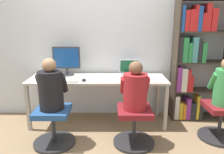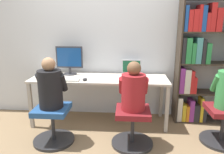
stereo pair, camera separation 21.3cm
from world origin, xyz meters
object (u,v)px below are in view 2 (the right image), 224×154
object	(u,v)px
desktop_monitor	(69,60)
office_chair_right	(132,126)
bookshelf	(198,62)
keyboard	(65,80)
office_chair_side	(223,124)
laptop	(131,73)
office_chair_left	(53,124)
person_at_monitor	(50,86)
person_at_laptop	(133,89)

from	to	relation	value
desktop_monitor	office_chair_right	distance (m)	1.49
bookshelf	desktop_monitor	bearing A→B (deg)	179.13
keyboard	bookshelf	distance (m)	2.05
office_chair_side	desktop_monitor	bearing A→B (deg)	162.87
keyboard	office_chair_side	bearing A→B (deg)	-7.85
laptop	office_chair_left	distance (m)	1.40
office_chair_left	office_chair_side	bearing A→B (deg)	3.61
keyboard	office_chair_left	bearing A→B (deg)	-97.42
desktop_monitor	keyboard	world-z (taller)	desktop_monitor
laptop	bookshelf	bearing A→B (deg)	1.43
keyboard	person_at_monitor	size ratio (longest dim) A/B	0.66
office_chair_right	person_at_monitor	distance (m)	1.18
desktop_monitor	keyboard	distance (m)	0.44
office_chair_left	office_chair_right	bearing A→B (deg)	0.29
office_chair_side	person_at_laptop	bearing A→B (deg)	-173.68
desktop_monitor	laptop	bearing A→B (deg)	-3.22
office_chair_left	person_at_laptop	distance (m)	1.17
keyboard	office_chair_right	xyz separation A→B (m)	(1.00, -0.44, -0.49)
office_chair_left	office_chair_right	size ratio (longest dim) A/B	1.00
laptop	person_at_laptop	bearing A→B (deg)	-88.74
person_at_laptop	office_chair_left	bearing A→B (deg)	-179.46
person_at_laptop	bookshelf	distance (m)	1.30
laptop	office_chair_right	bearing A→B (deg)	-88.75
office_chair_right	person_at_laptop	bearing A→B (deg)	90.00
desktop_monitor	office_chair_side	size ratio (longest dim) A/B	0.83
office_chair_right	office_chair_side	xyz separation A→B (m)	(1.20, 0.14, 0.00)
office_chair_right	person_at_laptop	xyz separation A→B (m)	(0.00, 0.00, 0.50)
keyboard	office_chair_left	world-z (taller)	keyboard
desktop_monitor	person_at_laptop	size ratio (longest dim) A/B	0.74
office_chair_side	laptop	bearing A→B (deg)	152.69
desktop_monitor	keyboard	bearing A→B (deg)	-87.43
desktop_monitor	person_at_laptop	bearing A→B (deg)	-38.69
keyboard	bookshelf	xyz separation A→B (m)	(2.01, 0.35, 0.23)
laptop	person_at_laptop	size ratio (longest dim) A/B	0.52
office_chair_left	bookshelf	size ratio (longest dim) A/B	0.29
person_at_monitor	bookshelf	world-z (taller)	bookshelf
person_at_monitor	office_chair_side	bearing A→B (deg)	3.49
person_at_laptop	office_chair_side	distance (m)	1.31
office_chair_right	person_at_laptop	size ratio (longest dim) A/B	0.89
office_chair_right	office_chair_side	size ratio (longest dim) A/B	1.00
office_chair_left	office_chair_side	world-z (taller)	same
keyboard	office_chair_right	bearing A→B (deg)	-23.75
person_at_laptop	bookshelf	size ratio (longest dim) A/B	0.32
office_chair_right	office_chair_side	distance (m)	1.21
office_chair_left	office_chair_right	world-z (taller)	same
desktop_monitor	person_at_laptop	xyz separation A→B (m)	(1.02, -0.82, -0.21)
laptop	bookshelf	world-z (taller)	bookshelf
office_chair_right	bookshelf	bearing A→B (deg)	38.19
office_chair_left	bookshelf	xyz separation A→B (m)	(2.07, 0.80, 0.72)
office_chair_left	person_at_monitor	xyz separation A→B (m)	(0.00, 0.01, 0.52)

